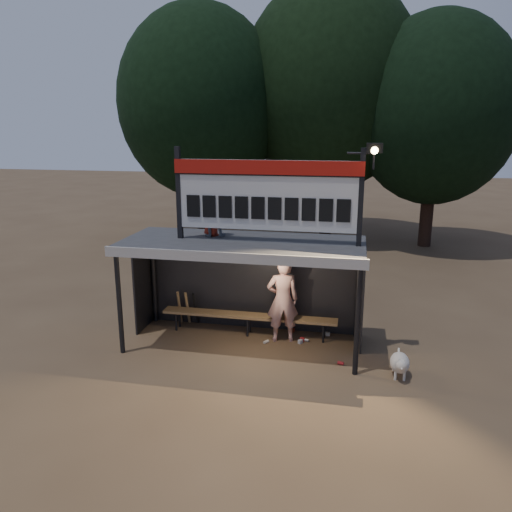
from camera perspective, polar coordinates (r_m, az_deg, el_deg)
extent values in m
plane|color=#503C28|center=(11.06, -1.45, -10.03)|extent=(80.00, 80.00, 0.00)
imported|color=white|center=(10.91, 3.06, -5.02)|extent=(0.79, 0.62, 1.90)
imported|color=gray|center=(10.69, -5.08, 5.39)|extent=(0.66, 0.57, 1.18)
imported|color=#A72919|center=(10.75, -5.13, 4.57)|extent=(0.50, 0.44, 0.86)
cube|color=#373739|center=(10.33, -1.53, 1.44)|extent=(5.00, 2.00, 0.12)
cube|color=#BDB7AF|center=(9.38, -2.92, -0.19)|extent=(5.10, 0.06, 0.20)
cylinder|color=black|center=(10.64, -15.35, -5.20)|extent=(0.10, 0.10, 2.20)
cylinder|color=black|center=(9.57, 11.54, -7.23)|extent=(0.10, 0.10, 2.20)
cylinder|color=black|center=(12.19, -11.60, -2.45)|extent=(0.10, 0.10, 2.20)
cylinder|color=black|center=(11.26, 11.58, -3.87)|extent=(0.10, 0.10, 2.20)
cube|color=black|center=(11.58, -0.38, -3.05)|extent=(5.00, 0.04, 2.20)
cube|color=black|center=(11.88, -12.79, -2.97)|extent=(0.04, 1.00, 2.20)
cube|color=black|center=(10.89, 12.10, -4.55)|extent=(0.04, 1.00, 2.20)
cylinder|color=black|center=(11.31, -0.39, 2.03)|extent=(5.00, 0.06, 0.06)
cube|color=black|center=(10.53, -8.80, 7.11)|extent=(0.10, 0.10, 1.90)
cube|color=black|center=(9.89, 11.91, 6.50)|extent=(0.10, 0.10, 1.90)
cube|color=silver|center=(10.05, 1.23, 6.93)|extent=(3.80, 0.08, 1.40)
cube|color=#AD140C|center=(9.94, 1.20, 10.09)|extent=(3.80, 0.04, 0.28)
cube|color=black|center=(9.95, 1.19, 9.23)|extent=(3.80, 0.02, 0.03)
cube|color=black|center=(10.41, -7.18, 5.70)|extent=(0.27, 0.03, 0.45)
cube|color=black|center=(10.31, -5.38, 5.66)|extent=(0.27, 0.03, 0.45)
cube|color=black|center=(10.22, -3.54, 5.62)|extent=(0.27, 0.03, 0.45)
cube|color=black|center=(10.14, -1.68, 5.57)|extent=(0.27, 0.03, 0.45)
cube|color=black|center=(10.07, 0.22, 5.51)|extent=(0.27, 0.03, 0.45)
cube|color=black|center=(10.01, 2.14, 5.44)|extent=(0.27, 0.03, 0.45)
cube|color=black|center=(9.96, 4.08, 5.37)|extent=(0.27, 0.03, 0.45)
cube|color=black|center=(9.92, 6.03, 5.29)|extent=(0.27, 0.03, 0.45)
cube|color=black|center=(9.90, 8.00, 5.21)|extent=(0.27, 0.03, 0.45)
cube|color=black|center=(9.88, 9.97, 5.12)|extent=(0.27, 0.03, 0.45)
cylinder|color=black|center=(9.81, 11.87, 11.43)|extent=(0.50, 0.04, 0.04)
cylinder|color=black|center=(9.83, 13.31, 10.48)|extent=(0.04, 0.04, 0.30)
cube|color=black|center=(9.76, 13.40, 11.92)|extent=(0.30, 0.22, 0.18)
sphere|color=#FFD88C|center=(9.68, 13.40, 11.66)|extent=(0.14, 0.14, 0.14)
cube|color=#977347|center=(11.38, -0.84, -6.84)|extent=(4.00, 0.35, 0.06)
cylinder|color=black|center=(11.82, -9.12, -7.39)|extent=(0.05, 0.05, 0.45)
cylinder|color=black|center=(12.02, -8.72, -6.97)|extent=(0.05, 0.05, 0.45)
cylinder|color=black|center=(11.36, -0.97, -8.12)|extent=(0.05, 0.05, 0.45)
cylinder|color=black|center=(11.58, -0.71, -7.67)|extent=(0.05, 0.05, 0.45)
cylinder|color=black|center=(11.15, 7.70, -8.71)|extent=(0.05, 0.05, 0.45)
cylinder|color=black|center=(11.37, 7.79, -8.24)|extent=(0.05, 0.05, 0.45)
cylinder|color=black|center=(20.95, -6.11, 6.99)|extent=(0.50, 0.50, 3.74)
ellipsoid|color=black|center=(20.79, -6.40, 17.03)|extent=(6.46, 6.46, 7.48)
cylinder|color=#301F15|center=(21.49, 8.05, 7.72)|extent=(0.50, 0.50, 4.18)
ellipsoid|color=black|center=(21.40, 8.46, 18.64)|extent=(7.22, 7.22, 8.36)
cylinder|color=black|center=(20.68, 19.02, 5.88)|extent=(0.50, 0.50, 3.52)
ellipsoid|color=black|center=(20.49, 19.84, 15.42)|extent=(6.08, 6.08, 7.04)
ellipsoid|color=beige|center=(10.04, 16.10, -11.63)|extent=(0.36, 0.58, 0.36)
sphere|color=silver|center=(9.75, 16.26, -11.87)|extent=(0.22, 0.22, 0.22)
cone|color=beige|center=(9.67, 16.30, -12.24)|extent=(0.10, 0.10, 0.10)
cone|color=beige|center=(9.69, 16.01, -11.38)|extent=(0.06, 0.06, 0.07)
cone|color=beige|center=(9.70, 16.61, -11.40)|extent=(0.06, 0.06, 0.07)
cylinder|color=beige|center=(9.95, 15.63, -13.00)|extent=(0.05, 0.05, 0.18)
cylinder|color=beige|center=(9.97, 16.57, -13.02)|extent=(0.05, 0.05, 0.18)
cylinder|color=white|center=(10.27, 15.50, -12.08)|extent=(0.05, 0.05, 0.18)
cylinder|color=beige|center=(10.29, 16.41, -12.11)|extent=(0.05, 0.05, 0.18)
cylinder|color=white|center=(10.28, 16.01, -10.55)|extent=(0.04, 0.16, 0.14)
cylinder|color=olive|center=(12.10, -8.74, -5.79)|extent=(0.07, 0.27, 0.84)
cylinder|color=#9C7849|center=(12.03, -7.84, -5.87)|extent=(0.06, 0.30, 0.83)
cylinder|color=black|center=(11.97, -6.93, -5.95)|extent=(0.09, 0.33, 0.83)
cube|color=#A22E1B|center=(11.68, 4.16, -8.48)|extent=(0.11, 0.12, 0.08)
cylinder|color=#B0B1B5|center=(11.23, 5.72, -9.53)|extent=(0.13, 0.08, 0.07)
cube|color=beige|center=(11.58, 8.19, -8.81)|extent=(0.10, 0.08, 0.08)
cylinder|color=red|center=(10.31, 9.65, -11.97)|extent=(0.13, 0.10, 0.07)
cube|color=#B2B2B7|center=(11.13, 5.08, -9.72)|extent=(0.11, 0.12, 0.08)
cylinder|color=silver|center=(11.09, 1.16, -9.78)|extent=(0.12, 0.14, 0.07)
cube|color=#A81C1E|center=(11.23, 5.32, -9.48)|extent=(0.12, 0.12, 0.08)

